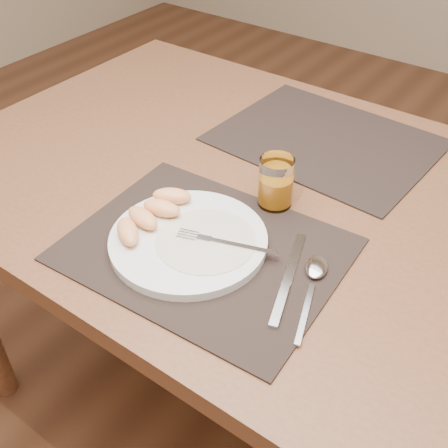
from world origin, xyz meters
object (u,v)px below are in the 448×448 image
plate (188,241)px  spoon (315,273)px  placemat_far (325,140)px  fork (218,241)px  juice_glass (276,184)px  knife (286,285)px  table (270,222)px  placemat_near (205,249)px

plate → spoon: plate is taller
placemat_far → fork: fork is taller
spoon → juice_glass: juice_glass is taller
knife → spoon: (0.03, 0.05, 0.00)m
table → fork: size_ratio=8.18×
juice_glass → table: bearing=126.0°
placemat_near → table: bearing=90.7°
fork → knife: 0.14m
placemat_far → knife: bearing=-69.7°
table → plate: 0.25m
table → juice_glass: (0.03, -0.04, 0.13)m
fork → juice_glass: (0.01, 0.17, 0.03)m
fork → spoon: 0.17m
knife → juice_glass: (-0.13, 0.17, 0.04)m
fork → knife: size_ratio=0.80×
table → placemat_near: 0.24m
table → placemat_near: placemat_near is taller
placemat_far → fork: 0.43m
table → knife: (0.16, -0.22, 0.09)m
spoon → juice_glass: bearing=140.7°
plate → fork: 0.05m
knife → juice_glass: size_ratio=2.21×
plate → spoon: size_ratio=1.44×
placemat_near → juice_glass: 0.19m
juice_glass → placemat_near: bearing=-98.9°
juice_glass → spoon: bearing=-39.3°
placemat_near → knife: knife is taller
plate → fork: bearing=20.7°
plate → spoon: (0.21, 0.06, -0.00)m
spoon → plate: bearing=-164.7°
placemat_near → placemat_far: (-0.00, 0.44, 0.00)m
spoon → table: bearing=137.6°
placemat_near → fork: size_ratio=2.63×
table → placemat_far: (-0.00, 0.22, 0.09)m
plate → knife: size_ratio=1.27×
plate → placemat_far: bearing=86.8°
table → fork: 0.24m
knife → juice_glass: juice_glass is taller
placemat_far → plate: size_ratio=1.67×
placemat_far → placemat_near: bearing=-89.4°
table → placemat_far: placemat_far is taller
placemat_near → fork: bearing=29.5°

